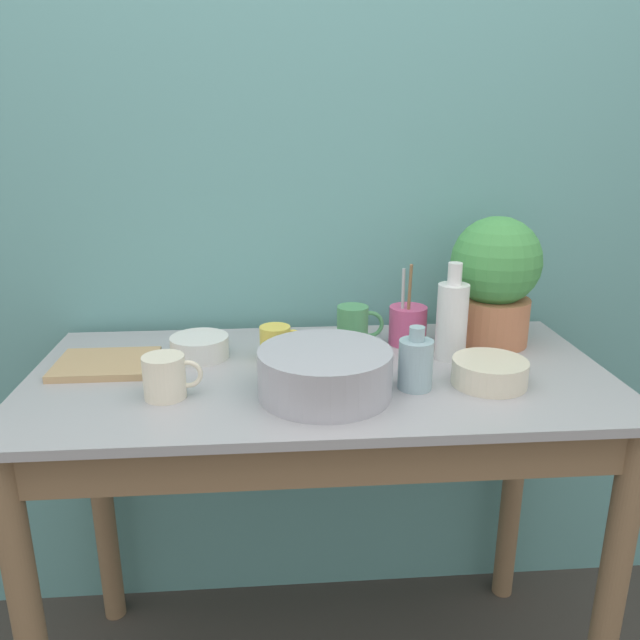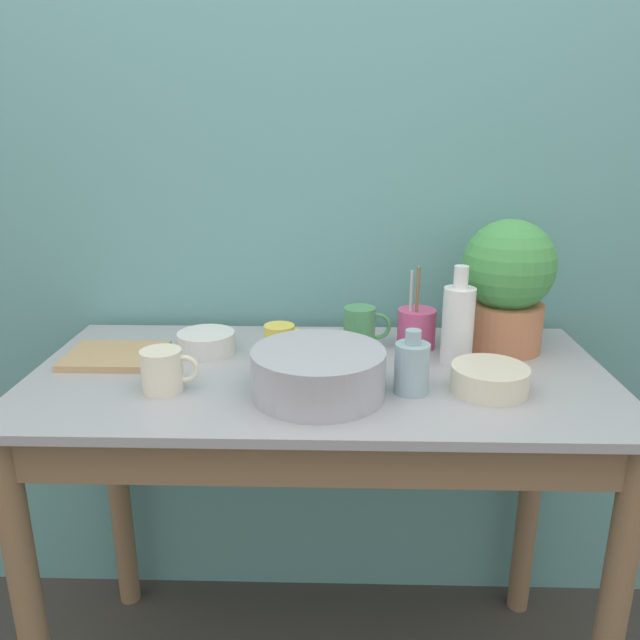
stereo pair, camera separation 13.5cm
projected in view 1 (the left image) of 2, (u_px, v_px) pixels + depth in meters
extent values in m
cube|color=#609E9E|center=(309.00, 203.00, 1.65)|extent=(6.00, 0.05, 2.40)
cylinder|color=#846647|center=(609.00, 606.00, 1.32)|extent=(0.06, 0.06, 0.85)
cylinder|color=#846647|center=(101.00, 489.00, 1.74)|extent=(0.06, 0.06, 0.85)
cylinder|color=#846647|center=(514.00, 472.00, 1.83)|extent=(0.06, 0.06, 0.85)
cube|color=#846647|center=(331.00, 460.00, 1.16)|extent=(1.19, 0.02, 0.10)
cube|color=#9E9EA3|center=(320.00, 375.00, 1.40)|extent=(1.29, 0.63, 0.02)
cylinder|color=#B7704C|center=(491.00, 320.00, 1.56)|extent=(0.18, 0.18, 0.12)
sphere|color=#47994C|center=(496.00, 261.00, 1.51)|extent=(0.22, 0.22, 0.22)
cylinder|color=#A8A8B2|center=(324.00, 373.00, 1.26)|extent=(0.27, 0.27, 0.10)
cylinder|color=white|center=(452.00, 322.00, 1.44)|extent=(0.07, 0.07, 0.18)
cylinder|color=white|center=(455.00, 274.00, 1.41)|extent=(0.03, 0.03, 0.05)
cylinder|color=#93B2BC|center=(416.00, 365.00, 1.29)|extent=(0.07, 0.07, 0.11)
cylinder|color=#93B2BC|center=(417.00, 334.00, 1.27)|extent=(0.03, 0.03, 0.03)
cylinder|color=beige|center=(164.00, 377.00, 1.25)|extent=(0.08, 0.08, 0.09)
torus|color=beige|center=(188.00, 374.00, 1.25)|extent=(0.06, 0.01, 0.06)
cylinder|color=#4C935B|center=(352.00, 327.00, 1.53)|extent=(0.08, 0.08, 0.10)
torus|color=#4C935B|center=(370.00, 324.00, 1.53)|extent=(0.07, 0.01, 0.07)
cylinder|color=#E5CC4C|center=(275.00, 342.00, 1.46)|extent=(0.07, 0.07, 0.08)
torus|color=#E5CC4C|center=(293.00, 340.00, 1.46)|extent=(0.05, 0.01, 0.05)
cylinder|color=beige|center=(489.00, 372.00, 1.32)|extent=(0.16, 0.16, 0.05)
cylinder|color=silver|center=(200.00, 347.00, 1.47)|extent=(0.14, 0.14, 0.05)
cylinder|color=#CC4C7F|center=(408.00, 325.00, 1.55)|extent=(0.09, 0.09, 0.10)
cylinder|color=#B7B7BC|center=(403.00, 308.00, 1.53)|extent=(0.01, 0.01, 0.20)
cylinder|color=olive|center=(409.00, 306.00, 1.52)|extent=(0.01, 0.03, 0.21)
cube|color=tan|center=(106.00, 364.00, 1.41)|extent=(0.22, 0.18, 0.02)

